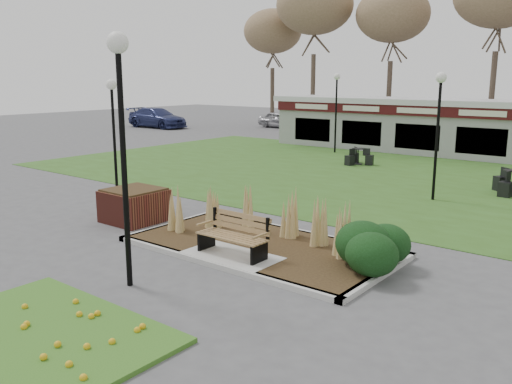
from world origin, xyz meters
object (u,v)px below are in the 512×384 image
Objects in this scene: lamp_post_mid_right at (439,108)px; lamp_post_far_left at (336,95)px; bistro_set_b at (512,186)px; car_black at (369,125)px; brick_planter at (134,205)px; lamp_post_near_right at (121,105)px; car_blue at (157,118)px; car_silver at (280,120)px; food_pavilion at (490,129)px; park_bench at (235,234)px; bistro_set_a at (358,159)px; lamp_post_mid_left at (113,114)px.

lamp_post_mid_right is 0.99× the size of lamp_post_far_left.
car_black reaches higher than bistro_set_b.
lamp_post_near_right is (3.78, -3.23, 3.07)m from brick_planter.
car_silver is at bearing -53.57° from car_blue.
food_pavilion is at bearing -92.89° from car_blue.
park_bench is 0.41× the size of car_black.
food_pavilion reaches higher than bistro_set_b.
food_pavilion is 19.39m from car_silver.
bistro_set_a is at bearing 102.49° from lamp_post_near_right.
bistro_set_b is 0.41× the size of car_silver.
car_silver reaches higher than bistro_set_b.
lamp_post_mid_right is at bearing 41.78° from lamp_post_mid_left.
brick_planter is at bearing -146.98° from car_silver.
bistro_set_a is at bearing -108.20° from car_blue.
lamp_post_near_right is at bearing -157.28° from car_black.
lamp_post_near_right reaches higher than car_black.
car_black is (-3.01, 10.00, -2.41)m from lamp_post_far_left.
car_silver is at bearing 120.81° from lamp_post_near_right.
brick_planter is 0.27× the size of car_blue.
car_black is at bearing -84.67° from car_silver.
car_silver reaches higher than brick_planter.
car_blue is (-18.84, 4.00, -2.29)m from lamp_post_far_left.
car_silver is at bearing 137.43° from lamp_post_far_left.
park_bench is 0.31× the size of car_blue.
bistro_set_b is (1.86, 2.57, -2.76)m from lamp_post_mid_right.
lamp_post_mid_left is at bearing 154.50° from brick_planter.
car_blue is at bearing 161.99° from bistro_set_b.
bistro_set_b is at bearing 44.66° from lamp_post_mid_left.
lamp_post_mid_right is at bearing -127.69° from car_silver.
lamp_post_far_left is at bearing -158.61° from car_black.
lamp_post_mid_left is 2.91× the size of bistro_set_a.
lamp_post_near_right reaches higher than bistro_set_a.
lamp_post_mid_right reaches higher than bistro_set_a.
lamp_post_mid_right is 0.77× the size of car_blue.
park_bench is at bearing 75.96° from lamp_post_near_right.
park_bench reaches higher than bistro_set_b.
brick_planter is 0.95× the size of bistro_set_b.
brick_planter is at bearing 170.31° from park_bench.
bistro_set_a is at bearing 107.01° from park_bench.
lamp_post_mid_left reaches higher than brick_planter.
car_silver is (-10.89, 10.00, -2.43)m from lamp_post_far_left.
lamp_post_mid_right reaches higher than food_pavilion.
lamp_post_near_right is 0.89× the size of car_blue.
lamp_post_mid_left is (-2.08, 0.99, 2.43)m from brick_planter.
lamp_post_far_left is (-7.16, 16.75, 2.50)m from park_bench.
lamp_post_mid_left is at bearing 164.93° from park_bench.
bistro_set_b is (3.78, 13.75, -3.24)m from lamp_post_near_right.
lamp_post_far_left is 4.99m from bistro_set_a.
lamp_post_mid_left is 27.64m from car_silver.
lamp_post_near_right is at bearing -91.60° from food_pavilion.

